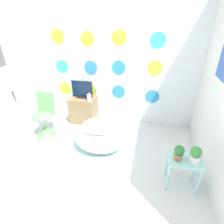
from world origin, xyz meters
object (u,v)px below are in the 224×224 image
chair (45,123)px  tv (82,90)px  bathtub (99,137)px  potted_plant_left (179,152)px  vase (89,98)px  potted_plant_right (195,155)px

chair → tv: bearing=53.2°
tv → bathtub: bearing=-54.4°
chair → potted_plant_left: (2.24, -0.63, 0.27)m
bathtub → potted_plant_left: bearing=-22.5°
chair → vase: (0.70, 0.53, 0.35)m
tv → potted_plant_right: size_ratio=2.00×
bathtub → potted_plant_right: potted_plant_right is taller
tv → potted_plant_left: size_ratio=2.18×
potted_plant_right → chair: bearing=165.3°
tv → vase: bearing=-35.1°
chair → tv: (0.50, 0.67, 0.43)m
vase → potted_plant_right: vase is taller
chair → vase: size_ratio=5.15×
chair → vase: chair is taller
vase → potted_plant_left: vase is taller
bathtub → potted_plant_left: potted_plant_left is taller
bathtub → potted_plant_right: size_ratio=3.89×
tv → vase: tv is taller
chair → tv: size_ratio=1.93×
potted_plant_left → tv: bearing=143.2°
chair → potted_plant_right: 2.52m
bathtub → tv: size_ratio=1.95×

